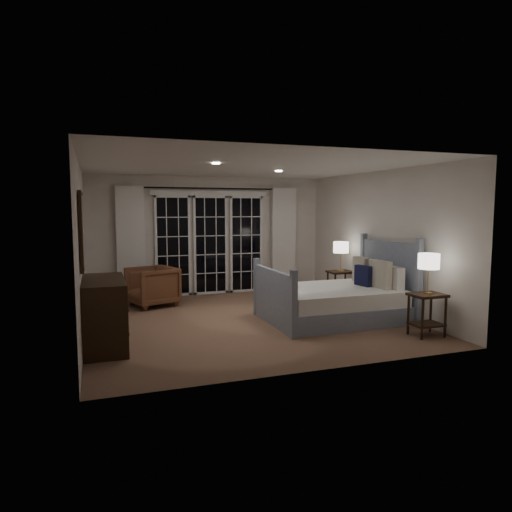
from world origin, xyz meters
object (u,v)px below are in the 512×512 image
object	(u,v)px
bed	(337,300)
nightstand_right	(340,282)
lamp_right	(341,248)
armchair	(152,286)
dresser	(104,313)
lamp_left	(429,262)
nightstand_left	(427,308)

from	to	relation	value
bed	nightstand_right	xyz separation A→B (m)	(0.78, 1.25, 0.08)
nightstand_right	lamp_right	xyz separation A→B (m)	(-0.00, -0.00, 0.67)
nightstand_right	armchair	world-z (taller)	armchair
dresser	nightstand_right	bearing A→B (deg)	19.30
bed	dresser	world-z (taller)	bed
nightstand_right	dresser	bearing A→B (deg)	-160.70
nightstand_right	armchair	distance (m)	3.63
bed	lamp_left	size ratio (longest dim) A/B	3.77
dresser	lamp_left	bearing A→B (deg)	-12.72
lamp_left	dresser	size ratio (longest dim) A/B	0.45
bed	nightstand_right	world-z (taller)	bed
nightstand_right	lamp_right	bearing A→B (deg)	-172.87
nightstand_left	lamp_left	world-z (taller)	lamp_left
bed	lamp_right	bearing A→B (deg)	57.94
nightstand_left	lamp_left	distance (m)	0.67
armchair	dresser	world-z (taller)	dresser
nightstand_left	dresser	bearing A→B (deg)	167.28
lamp_right	bed	bearing A→B (deg)	-122.06
bed	nightstand_left	xyz separation A→B (m)	(0.74, -1.29, 0.08)
lamp_right	nightstand_right	bearing A→B (deg)	7.13
nightstand_right	lamp_left	distance (m)	2.63
bed	lamp_left	distance (m)	1.67
bed	nightstand_right	bearing A→B (deg)	57.94
nightstand_right	dresser	size ratio (longest dim) A/B	0.48
bed	dresser	xyz separation A→B (m)	(-3.65, -0.30, 0.13)
lamp_right	nightstand_left	bearing A→B (deg)	-90.98
nightstand_left	armchair	distance (m)	4.86
nightstand_right	lamp_right	distance (m)	0.67
lamp_left	lamp_right	xyz separation A→B (m)	(0.04, 2.54, -0.01)
armchair	dresser	bearing A→B (deg)	-39.52
nightstand_left	dresser	world-z (taller)	dresser
bed	dresser	distance (m)	3.66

